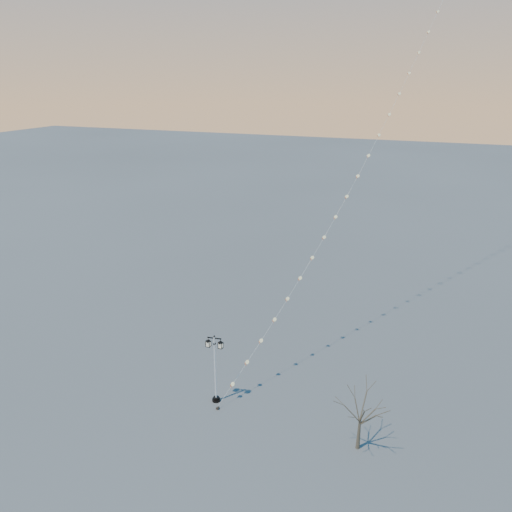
% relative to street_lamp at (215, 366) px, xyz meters
% --- Properties ---
extents(ground, '(300.00, 300.00, 0.00)m').
position_rel_street_lamp_xyz_m(ground, '(1.61, -1.32, -2.68)').
color(ground, '#5A5A5A').
rests_on(ground, ground).
extents(street_lamp, '(1.22, 0.54, 4.84)m').
position_rel_street_lamp_xyz_m(street_lamp, '(0.00, 0.00, 0.00)').
color(street_lamp, black).
rests_on(street_lamp, ground).
extents(bare_tree, '(2.23, 2.23, 3.70)m').
position_rel_street_lamp_xyz_m(bare_tree, '(9.45, -1.03, -0.11)').
color(bare_tree, '#4F4434').
rests_on(bare_tree, ground).
extents(kite_train, '(13.47, 34.67, 37.45)m').
position_rel_street_lamp_xyz_m(kite_train, '(6.89, 16.28, 15.93)').
color(kite_train, '#2C231A').
rests_on(kite_train, ground).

